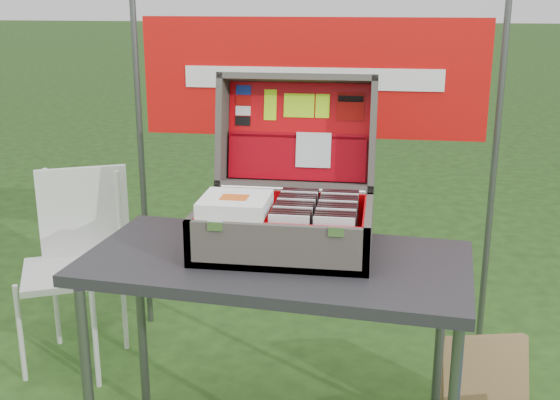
% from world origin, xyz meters
% --- Properties ---
extents(table, '(1.36, 0.77, 0.82)m').
position_xyz_m(table, '(-0.01, 0.04, 0.41)').
color(table, black).
rests_on(table, ground).
extents(table_top, '(1.36, 0.77, 0.04)m').
position_xyz_m(table_top, '(-0.01, 0.04, 0.80)').
color(table_top, black).
rests_on(table_top, ground).
extents(table_leg_fl, '(0.04, 0.04, 0.78)m').
position_xyz_m(table_leg_fl, '(-0.60, -0.22, 0.39)').
color(table_leg_fl, '#59595B').
rests_on(table_leg_fl, ground).
extents(table_leg_bl, '(0.04, 0.04, 0.78)m').
position_xyz_m(table_leg_bl, '(-0.60, 0.31, 0.39)').
color(table_leg_bl, '#59595B').
rests_on(table_leg_bl, ground).
extents(table_leg_br, '(0.04, 0.04, 0.78)m').
position_xyz_m(table_leg_br, '(0.58, 0.31, 0.39)').
color(table_leg_br, '#59595B').
rests_on(table_leg_br, ground).
extents(suitcase, '(0.60, 0.59, 0.57)m').
position_xyz_m(suitcase, '(0.01, 0.18, 1.10)').
color(suitcase, '#494239').
rests_on(suitcase, table).
extents(suitcase_base_bottom, '(0.60, 0.43, 0.02)m').
position_xyz_m(suitcase_base_bottom, '(0.01, 0.12, 0.83)').
color(suitcase_base_bottom, '#494239').
rests_on(suitcase_base_bottom, table_top).
extents(suitcase_base_wall_front, '(0.60, 0.02, 0.16)m').
position_xyz_m(suitcase_base_wall_front, '(0.01, -0.09, 0.90)').
color(suitcase_base_wall_front, '#494239').
rests_on(suitcase_base_wall_front, table_top).
extents(suitcase_base_wall_back, '(0.60, 0.02, 0.16)m').
position_xyz_m(suitcase_base_wall_back, '(0.01, 0.32, 0.90)').
color(suitcase_base_wall_back, '#494239').
rests_on(suitcase_base_wall_back, table_top).
extents(suitcase_base_wall_left, '(0.02, 0.43, 0.16)m').
position_xyz_m(suitcase_base_wall_left, '(-0.28, 0.12, 0.90)').
color(suitcase_base_wall_left, '#494239').
rests_on(suitcase_base_wall_left, table_top).
extents(suitcase_base_wall_right, '(0.02, 0.43, 0.16)m').
position_xyz_m(suitcase_base_wall_right, '(0.30, 0.12, 0.90)').
color(suitcase_base_wall_right, '#494239').
rests_on(suitcase_base_wall_right, table_top).
extents(suitcase_liner_floor, '(0.55, 0.38, 0.01)m').
position_xyz_m(suitcase_liner_floor, '(0.01, 0.12, 0.84)').
color(suitcase_liner_floor, '#E90305').
rests_on(suitcase_liner_floor, suitcase_base_bottom).
extents(suitcase_latch_left, '(0.05, 0.01, 0.03)m').
position_xyz_m(suitcase_latch_left, '(-0.18, -0.10, 0.97)').
color(suitcase_latch_left, silver).
rests_on(suitcase_latch_left, suitcase_base_wall_front).
extents(suitcase_latch_right, '(0.05, 0.01, 0.03)m').
position_xyz_m(suitcase_latch_right, '(0.20, -0.10, 0.97)').
color(suitcase_latch_right, silver).
rests_on(suitcase_latch_right, suitcase_base_wall_front).
extents(suitcase_hinge, '(0.54, 0.02, 0.02)m').
position_xyz_m(suitcase_hinge, '(0.01, 0.33, 0.98)').
color(suitcase_hinge, silver).
rests_on(suitcase_hinge, suitcase_base_wall_back).
extents(suitcase_lid_back, '(0.60, 0.10, 0.43)m').
position_xyz_m(suitcase_lid_back, '(0.01, 0.52, 1.16)').
color(suitcase_lid_back, '#494239').
rests_on(suitcase_lid_back, suitcase_base_wall_back).
extents(suitcase_lid_rim_far, '(0.60, 0.16, 0.05)m').
position_xyz_m(suitcase_lid_rim_far, '(0.01, 0.49, 1.37)').
color(suitcase_lid_rim_far, '#494239').
rests_on(suitcase_lid_rim_far, suitcase_lid_back).
extents(suitcase_lid_rim_near, '(0.60, 0.16, 0.05)m').
position_xyz_m(suitcase_lid_rim_near, '(0.01, 0.41, 0.97)').
color(suitcase_lid_rim_near, '#494239').
rests_on(suitcase_lid_rim_near, suitcase_lid_back).
extents(suitcase_lid_rim_left, '(0.02, 0.24, 0.45)m').
position_xyz_m(suitcase_lid_rim_left, '(-0.28, 0.45, 1.17)').
color(suitcase_lid_rim_left, '#494239').
rests_on(suitcase_lid_rim_left, suitcase_lid_back).
extents(suitcase_lid_rim_right, '(0.02, 0.24, 0.45)m').
position_xyz_m(suitcase_lid_rim_right, '(0.30, 0.45, 1.17)').
color(suitcase_lid_rim_right, '#494239').
rests_on(suitcase_lid_rim_right, suitcase_lid_back).
extents(suitcase_lid_liner, '(0.55, 0.08, 0.37)m').
position_xyz_m(suitcase_lid_liner, '(0.01, 0.50, 1.16)').
color(suitcase_lid_liner, '#E90305').
rests_on(suitcase_lid_liner, suitcase_lid_back).
extents(suitcase_liner_wall_front, '(0.55, 0.01, 0.14)m').
position_xyz_m(suitcase_liner_wall_front, '(0.01, -0.07, 0.91)').
color(suitcase_liner_wall_front, '#E90305').
rests_on(suitcase_liner_wall_front, suitcase_base_bottom).
extents(suitcase_liner_wall_back, '(0.55, 0.01, 0.14)m').
position_xyz_m(suitcase_liner_wall_back, '(0.01, 0.30, 0.91)').
color(suitcase_liner_wall_back, '#E90305').
rests_on(suitcase_liner_wall_back, suitcase_base_bottom).
extents(suitcase_liner_wall_left, '(0.01, 0.38, 0.14)m').
position_xyz_m(suitcase_liner_wall_left, '(-0.27, 0.12, 0.91)').
color(suitcase_liner_wall_left, '#E90305').
rests_on(suitcase_liner_wall_left, suitcase_base_bottom).
extents(suitcase_liner_wall_right, '(0.01, 0.38, 0.14)m').
position_xyz_m(suitcase_liner_wall_right, '(0.28, 0.12, 0.91)').
color(suitcase_liner_wall_right, '#E90305').
rests_on(suitcase_liner_wall_right, suitcase_base_bottom).
extents(suitcase_lid_pocket, '(0.53, 0.06, 0.17)m').
position_xyz_m(suitcase_lid_pocket, '(0.01, 0.47, 1.07)').
color(suitcase_lid_pocket, '#8F000B').
rests_on(suitcase_lid_pocket, suitcase_lid_liner).
extents(suitcase_pocket_edge, '(0.52, 0.02, 0.02)m').
position_xyz_m(suitcase_pocket_edge, '(0.01, 0.48, 1.15)').
color(suitcase_pocket_edge, '#8F000B').
rests_on(suitcase_pocket_edge, suitcase_lid_pocket).
extents(suitcase_pocket_cd, '(0.13, 0.04, 0.13)m').
position_xyz_m(suitcase_pocket_cd, '(0.07, 0.45, 1.10)').
color(suitcase_pocket_cd, silver).
rests_on(suitcase_pocket_cd, suitcase_lid_pocket).
extents(lid_sticker_cc_a, '(0.06, 0.01, 0.04)m').
position_xyz_m(lid_sticker_cc_a, '(-0.21, 0.53, 1.32)').
color(lid_sticker_cc_a, '#1933B2').
rests_on(lid_sticker_cc_a, suitcase_lid_liner).
extents(lid_sticker_cc_b, '(0.06, 0.01, 0.04)m').
position_xyz_m(lid_sticker_cc_b, '(-0.21, 0.52, 1.28)').
color(lid_sticker_cc_b, '#A00A06').
rests_on(lid_sticker_cc_b, suitcase_lid_liner).
extents(lid_sticker_cc_c, '(0.06, 0.01, 0.04)m').
position_xyz_m(lid_sticker_cc_c, '(-0.21, 0.51, 1.24)').
color(lid_sticker_cc_c, white).
rests_on(lid_sticker_cc_c, suitcase_lid_liner).
extents(lid_sticker_cc_d, '(0.06, 0.01, 0.04)m').
position_xyz_m(lid_sticker_cc_d, '(-0.21, 0.50, 1.20)').
color(lid_sticker_cc_d, black).
rests_on(lid_sticker_cc_d, suitcase_lid_liner).
extents(lid_card_neon_tall, '(0.05, 0.03, 0.12)m').
position_xyz_m(lid_card_neon_tall, '(-0.10, 0.52, 1.26)').
color(lid_card_neon_tall, '#ADF313').
rests_on(lid_card_neon_tall, suitcase_lid_liner).
extents(lid_card_neon_main, '(0.12, 0.02, 0.09)m').
position_xyz_m(lid_card_neon_main, '(0.01, 0.52, 1.26)').
color(lid_card_neon_main, '#ADF313').
rests_on(lid_card_neon_main, suitcase_lid_liner).
extents(lid_card_neon_small, '(0.05, 0.02, 0.09)m').
position_xyz_m(lid_card_neon_small, '(0.10, 0.52, 1.26)').
color(lid_card_neon_small, '#ADF313').
rests_on(lid_card_neon_small, suitcase_lid_liner).
extents(lid_sticker_band, '(0.11, 0.02, 0.11)m').
position_xyz_m(lid_sticker_band, '(0.21, 0.52, 1.26)').
color(lid_sticker_band, '#A00A06').
rests_on(lid_sticker_band, suitcase_lid_liner).
extents(lid_sticker_band_bar, '(0.10, 0.01, 0.02)m').
position_xyz_m(lid_sticker_band_bar, '(0.21, 0.52, 1.29)').
color(lid_sticker_band_bar, black).
rests_on(lid_sticker_band_bar, suitcase_lid_liner).
extents(cd_left_0, '(0.13, 0.01, 0.15)m').
position_xyz_m(cd_left_0, '(0.05, -0.05, 0.92)').
color(cd_left_0, silver).
rests_on(cd_left_0, suitcase_liner_floor).
extents(cd_left_1, '(0.13, 0.01, 0.15)m').
position_xyz_m(cd_left_1, '(0.05, -0.03, 0.92)').
color(cd_left_1, black).
rests_on(cd_left_1, suitcase_liner_floor).
extents(cd_left_2, '(0.13, 0.01, 0.15)m').
position_xyz_m(cd_left_2, '(0.05, -0.00, 0.92)').
color(cd_left_2, black).
rests_on(cd_left_2, suitcase_liner_floor).
extents(cd_left_3, '(0.13, 0.01, 0.15)m').
position_xyz_m(cd_left_3, '(0.05, 0.02, 0.92)').
color(cd_left_3, black).
rests_on(cd_left_3, suitcase_liner_floor).
extents(cd_left_4, '(0.13, 0.01, 0.15)m').
position_xyz_m(cd_left_4, '(0.05, 0.04, 0.92)').
color(cd_left_4, silver).
rests_on(cd_left_4, suitcase_liner_floor).
extents(cd_left_5, '(0.13, 0.01, 0.15)m').
position_xyz_m(cd_left_5, '(0.05, 0.07, 0.92)').
color(cd_left_5, black).
rests_on(cd_left_5, suitcase_liner_floor).
extents(cd_left_6, '(0.13, 0.01, 0.15)m').
position_xyz_m(cd_left_6, '(0.05, 0.09, 0.92)').
color(cd_left_6, black).
rests_on(cd_left_6, suitcase_liner_floor).
extents(cd_left_7, '(0.13, 0.01, 0.15)m').
position_xyz_m(cd_left_7, '(0.05, 0.12, 0.92)').
color(cd_left_7, black).
rests_on(cd_left_7, suitcase_liner_floor).
extents(cd_left_8, '(0.13, 0.01, 0.15)m').
position_xyz_m(cd_left_8, '(0.05, 0.14, 0.92)').
color(cd_left_8, silver).
rests_on(cd_left_8, suitcase_liner_floor).
extents(cd_left_9, '(0.13, 0.01, 0.15)m').
position_xyz_m(cd_left_9, '(0.05, 0.16, 0.92)').
color(cd_left_9, black).
rests_on(cd_left_9, suitcase_liner_floor).
extents(cd_left_10, '(0.13, 0.01, 0.15)m').
position_xyz_m(cd_left_10, '(0.05, 0.19, 0.92)').
color(cd_left_10, black).
rests_on(cd_left_10, suitcase_liner_floor).
extents(cd_left_11, '(0.13, 0.01, 0.15)m').
position_xyz_m(cd_left_11, '(0.05, 0.21, 0.92)').
color(cd_left_11, black).
rests_on(cd_left_11, suitcase_liner_floor).
extents(cd_left_12, '(0.13, 0.01, 0.15)m').
position_xyz_m(cd_left_12, '(0.05, 0.23, 0.92)').
color(cd_left_12, silver).
rests_on(cd_left_12, suitcase_liner_floor).
extents(cd_left_13, '(0.13, 0.01, 0.15)m').
position_xyz_m(cd_left_13, '(0.05, 0.26, 0.92)').
color(cd_left_13, black).
rests_on(cd_left_13, suitcase_liner_floor).
extents(cd_left_14, '(0.13, 0.01, 0.15)m').
position_xyz_m(cd_left_14, '(0.05, 0.28, 0.92)').
color(cd_left_14, black).
rests_on(cd_left_14, suitcase_liner_floor).
extents(cd_right_0, '(0.13, 0.01, 0.15)m').
position_xyz_m(cd_right_0, '(0.19, -0.05, 0.92)').
color(cd_right_0, silver).
rests_on(cd_right_0, suitcase_liner_floor).
extents(cd_right_1, '(0.13, 0.01, 0.15)m').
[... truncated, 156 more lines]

